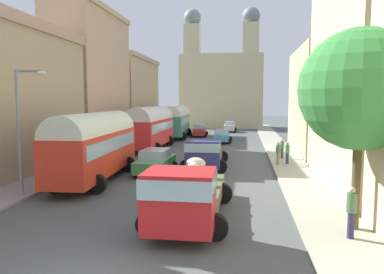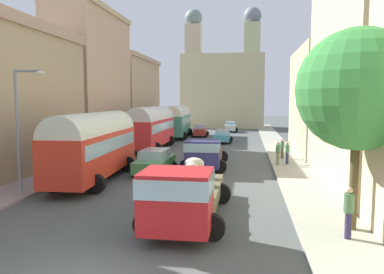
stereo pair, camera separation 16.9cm
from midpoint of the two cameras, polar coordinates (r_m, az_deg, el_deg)
ground_plane at (r=35.46m, az=1.82°, el=-1.81°), size 154.00×154.00×0.00m
sidewalk_left at (r=37.00m, az=-9.40°, el=-1.46°), size 2.50×70.00×0.14m
sidewalk_right at (r=35.35m, az=13.58°, el=-1.88°), size 2.50×70.00×0.14m
building_left_1 at (r=25.50m, az=-26.80°, el=5.52°), size 4.61×12.98×9.57m
building_left_2 at (r=36.56m, az=-15.38°, el=8.58°), size 4.64×10.94×13.15m
building_left_3 at (r=48.26m, az=-9.30°, el=6.20°), size 4.71×12.95×10.20m
building_right_1 at (r=21.95m, az=26.47°, el=10.40°), size 4.86×11.72×13.24m
building_right_2 at (r=33.67m, az=19.90°, el=5.22°), size 4.38×11.38×9.10m
distant_church at (r=63.50m, az=4.88°, el=7.85°), size 13.92×6.36×19.89m
parked_bus_0 at (r=21.61m, az=-14.83°, el=-0.94°), size 3.47×9.28×3.97m
parked_bus_1 at (r=35.00m, az=-6.26°, el=1.74°), size 3.36×9.56×4.07m
parked_bus_2 at (r=45.66m, az=-2.24°, el=2.66°), size 3.55×9.54×4.02m
cargo_truck_0 at (r=13.60m, az=-0.75°, el=-8.79°), size 3.15×7.48×2.38m
cargo_truck_1 at (r=24.57m, az=2.22°, el=-2.51°), size 3.15×6.97×2.15m
car_0 at (r=40.45m, az=4.90°, el=0.17°), size 2.24×4.12×1.48m
car_1 at (r=54.57m, az=6.13°, el=1.62°), size 2.18×3.86×1.57m
car_2 at (r=23.31m, az=-5.63°, el=-3.83°), size 2.44×4.28×1.55m
car_3 at (r=47.44m, az=1.43°, el=1.08°), size 2.24×4.45×1.65m
pedestrian_0 at (r=26.22m, az=13.50°, el=-2.34°), size 0.49×0.49×1.81m
pedestrian_1 at (r=29.29m, az=14.12°, el=-1.66°), size 0.38×0.38×1.68m
pedestrian_2 at (r=26.82m, az=14.85°, el=-2.25°), size 0.41×0.41×1.73m
pedestrian_3 at (r=13.12m, az=23.64°, el=-10.53°), size 0.46×0.46×1.85m
streetlamp_near at (r=18.92m, az=-24.85°, el=2.18°), size 1.55×0.28×6.09m
roadside_tree_0 at (r=13.67m, az=24.81°, el=6.69°), size 4.15×4.15×7.08m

